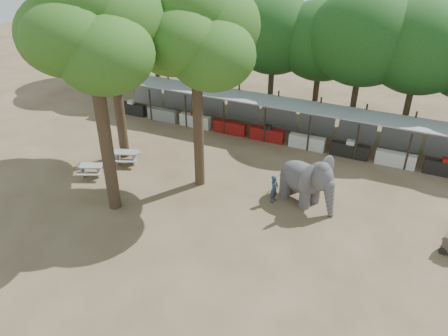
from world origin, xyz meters
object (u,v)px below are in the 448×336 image
at_px(handler, 274,189).
at_px(picnic_table_far, 126,156).
at_px(yard_tree_back, 195,32).
at_px(yard_tree_left, 109,24).
at_px(picnic_table_near, 91,169).
at_px(elephant, 307,180).
at_px(yard_tree_center, 89,28).

xyz_separation_m(handler, picnic_table_far, (-9.79, 0.19, -0.28)).
bearing_deg(yard_tree_back, yard_tree_left, 170.54).
distance_m(yard_tree_back, handler, 9.03).
bearing_deg(picnic_table_near, handler, -13.18).
bearing_deg(picnic_table_near, picnic_table_far, 42.91).
xyz_separation_m(yard_tree_back, picnic_table_near, (-6.10, -2.18, -8.07)).
relative_size(yard_tree_back, picnic_table_far, 5.69).
xyz_separation_m(elephant, picnic_table_near, (-12.30, -2.66, -0.92)).
distance_m(yard_tree_back, picnic_table_far, 9.54).
distance_m(yard_tree_center, yard_tree_back, 5.04).
bearing_deg(picnic_table_near, yard_tree_back, -4.00).
distance_m(elephant, handler, 1.81).
height_order(yard_tree_center, picnic_table_far, yard_tree_center).
bearing_deg(picnic_table_far, yard_tree_center, -83.09).
bearing_deg(handler, yard_tree_center, 124.56).
distance_m(picnic_table_near, picnic_table_far, 2.38).
relative_size(yard_tree_left, handler, 6.93).
relative_size(yard_tree_left, picnic_table_far, 5.52).
relative_size(yard_tree_center, picnic_table_near, 6.47).
bearing_deg(yard_tree_left, handler, -6.41).
height_order(elephant, handler, elephant).
distance_m(elephant, picnic_table_near, 12.62).
xyz_separation_m(yard_tree_left, handler, (10.63, -1.19, -7.41)).
relative_size(yard_tree_center, picnic_table_far, 6.03).
height_order(yard_tree_left, picnic_table_near, yard_tree_left).
relative_size(handler, picnic_table_far, 0.80).
distance_m(handler, picnic_table_far, 9.79).
distance_m(elephant, picnic_table_far, 11.40).
distance_m(yard_tree_center, handler, 11.98).
distance_m(yard_tree_left, handler, 13.01).
bearing_deg(yard_tree_center, picnic_table_far, 118.36).
distance_m(yard_tree_left, elephant, 13.97).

